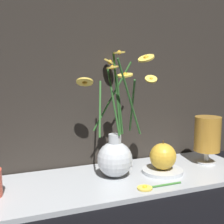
# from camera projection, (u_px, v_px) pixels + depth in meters

# --- Properties ---
(ground_plane) EXTENTS (6.00, 6.00, 0.00)m
(ground_plane) POSITION_uv_depth(u_px,v_px,m) (110.00, 183.00, 0.80)
(ground_plane) COLOR black
(shelf) EXTENTS (0.80, 0.26, 0.01)m
(shelf) POSITION_uv_depth(u_px,v_px,m) (110.00, 181.00, 0.80)
(shelf) COLOR #B2B7BC
(shelf) RESTS_ON ground_plane
(vase_with_flowers) EXTENTS (0.20, 0.23, 0.33)m
(vase_with_flowers) POSITION_uv_depth(u_px,v_px,m) (115.00, 152.00, 0.81)
(vase_with_flowers) COLOR silver
(vase_with_flowers) RESTS_ON shelf
(tea_glass) EXTENTS (0.08, 0.08, 0.14)m
(tea_glass) POSITION_uv_depth(u_px,v_px,m) (207.00, 135.00, 0.92)
(tea_glass) COLOR silver
(tea_glass) RESTS_ON shelf
(saucer_plate) EXTENTS (0.11, 0.11, 0.01)m
(saucer_plate) POSITION_uv_depth(u_px,v_px,m) (163.00, 171.00, 0.85)
(saucer_plate) COLOR silver
(saucer_plate) RESTS_ON shelf
(orange_fruit) EXTENTS (0.07, 0.07, 0.08)m
(orange_fruit) POSITION_uv_depth(u_px,v_px,m) (163.00, 156.00, 0.84)
(orange_fruit) COLOR gold
(orange_fruit) RESTS_ON saucer_plate
(loose_daisy) EXTENTS (0.12, 0.04, 0.01)m
(loose_daisy) POSITION_uv_depth(u_px,v_px,m) (150.00, 187.00, 0.74)
(loose_daisy) COLOR #3D7A33
(loose_daisy) RESTS_ON shelf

